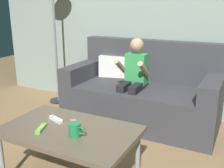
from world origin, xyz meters
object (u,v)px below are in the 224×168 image
(game_remote_pink_near_edge, at_px, (75,124))
(game_remote_white_center, at_px, (56,119))
(person_seated_on_couch, at_px, (133,77))
(game_remote_lime_far_corner, at_px, (41,128))
(couch, at_px, (142,94))
(coffee_mug, at_px, (75,130))
(coffee_table, at_px, (69,134))

(game_remote_pink_near_edge, distance_m, game_remote_white_center, 0.18)
(person_seated_on_couch, relative_size, game_remote_pink_near_edge, 7.34)
(game_remote_pink_near_edge, distance_m, game_remote_lime_far_corner, 0.24)
(couch, xyz_separation_m, game_remote_pink_near_edge, (-0.05, -1.26, 0.14))
(game_remote_pink_near_edge, xyz_separation_m, coffee_mug, (0.10, -0.14, 0.04))
(person_seated_on_couch, bearing_deg, couch, 77.70)
(person_seated_on_couch, xyz_separation_m, coffee_mug, (0.09, -1.21, -0.07))
(couch, bearing_deg, coffee_mug, -87.95)
(game_remote_lime_far_corner, distance_m, coffee_mug, 0.27)
(person_seated_on_couch, xyz_separation_m, game_remote_white_center, (-0.19, -1.07, -0.10))
(couch, relative_size, game_remote_pink_near_edge, 12.92)
(coffee_mug, bearing_deg, game_remote_lime_far_corner, -173.43)
(couch, height_order, coffee_table, couch)
(person_seated_on_couch, xyz_separation_m, game_remote_pink_near_edge, (-0.01, -1.07, -0.10))
(person_seated_on_couch, height_order, coffee_table, person_seated_on_couch)
(coffee_table, xyz_separation_m, game_remote_pink_near_edge, (0.01, 0.06, 0.05))
(person_seated_on_couch, distance_m, game_remote_lime_far_corner, 1.26)
(couch, bearing_deg, game_remote_white_center, -100.34)
(game_remote_pink_near_edge, relative_size, game_remote_white_center, 0.90)
(game_remote_pink_near_edge, bearing_deg, person_seated_on_couch, 89.61)
(couch, height_order, person_seated_on_couch, person_seated_on_couch)
(couch, distance_m, person_seated_on_couch, 0.30)
(coffee_mug, bearing_deg, person_seated_on_couch, 94.25)
(coffee_mug, bearing_deg, couch, 92.05)
(game_remote_pink_near_edge, bearing_deg, couch, 87.83)
(game_remote_pink_near_edge, height_order, game_remote_lime_far_corner, same)
(couch, relative_size, game_remote_white_center, 11.68)
(game_remote_lime_far_corner, relative_size, coffee_mug, 1.22)
(coffee_table, height_order, coffee_mug, coffee_mug)
(couch, distance_m, coffee_table, 1.33)
(coffee_table, xyz_separation_m, game_remote_lime_far_corner, (-0.16, -0.11, 0.05))
(game_remote_lime_far_corner, bearing_deg, couch, 81.25)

